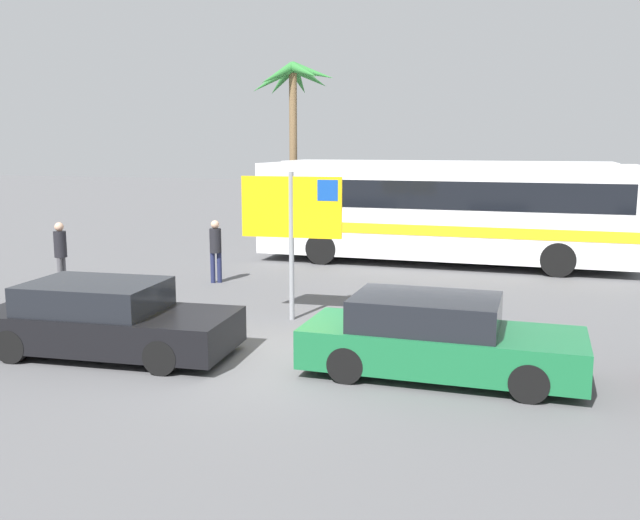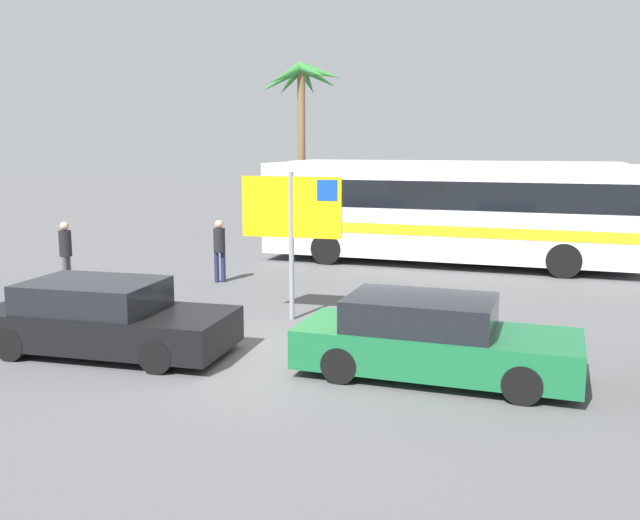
{
  "view_description": "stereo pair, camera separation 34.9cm",
  "coord_description": "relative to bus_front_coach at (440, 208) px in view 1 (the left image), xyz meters",
  "views": [
    {
      "loc": [
        4.25,
        -11.05,
        3.76
      ],
      "look_at": [
        -0.24,
        3.05,
        1.3
      ],
      "focal_mm": 39.05,
      "sensor_mm": 36.0,
      "label": 1
    },
    {
      "loc": [
        4.59,
        -10.94,
        3.76
      ],
      "look_at": [
        -0.24,
        3.05,
        1.3
      ],
      "focal_mm": 39.05,
      "sensor_mm": 36.0,
      "label": 2
    }
  ],
  "objects": [
    {
      "name": "bus_front_coach",
      "position": [
        0.0,
        0.0,
        0.0
      ],
      "size": [
        11.5,
        2.66,
        3.17
      ],
      "color": "white",
      "rests_on": "ground"
    },
    {
      "name": "palm_tree_seaside",
      "position": [
        -6.82,
        5.38,
        4.05
      ],
      "size": [
        3.56,
        3.55,
        7.09
      ],
      "color": "brown",
      "rests_on": "ground"
    },
    {
      "name": "bus_rear_coach",
      "position": [
        -0.4,
        3.38,
        0.0
      ],
      "size": [
        11.5,
        2.66,
        3.17
      ],
      "color": "white",
      "rests_on": "ground"
    },
    {
      "name": "pedestrian_by_bus",
      "position": [
        -8.87,
        -7.0,
        -0.73
      ],
      "size": [
        0.32,
        0.32,
        1.77
      ],
      "rotation": [
        0.0,
        0.0,
        3.3
      ],
      "color": "#4C4C51",
      "rests_on": "ground"
    },
    {
      "name": "car_black",
      "position": [
        -4.37,
        -11.57,
        -1.15
      ],
      "size": [
        4.68,
        2.23,
        1.32
      ],
      "rotation": [
        0.0,
        0.0,
        0.08
      ],
      "color": "black",
      "rests_on": "ground"
    },
    {
      "name": "pedestrian_near_sign",
      "position": [
        -5.42,
        -4.95,
        -0.76
      ],
      "size": [
        0.32,
        0.32,
        1.73
      ],
      "rotation": [
        0.0,
        0.0,
        2.1
      ],
      "color": "#1E2347",
      "rests_on": "ground"
    },
    {
      "name": "car_green",
      "position": [
        1.51,
        -10.98,
        -1.15
      ],
      "size": [
        4.51,
        1.77,
        1.32
      ],
      "rotation": [
        0.0,
        0.0,
        -0.0
      ],
      "color": "#196638",
      "rests_on": "ground"
    },
    {
      "name": "ferry_sign",
      "position": [
        -1.98,
        -8.18,
        0.54
      ],
      "size": [
        2.2,
        0.21,
        3.2
      ],
      "rotation": [
        0.0,
        0.0,
        0.07
      ],
      "color": "gray",
      "rests_on": "ground"
    },
    {
      "name": "ground",
      "position": [
        -1.23,
        -10.97,
        -1.78
      ],
      "size": [
        120.0,
        120.0,
        0.0
      ],
      "primitive_type": "plane",
      "color": "#565659"
    }
  ]
}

